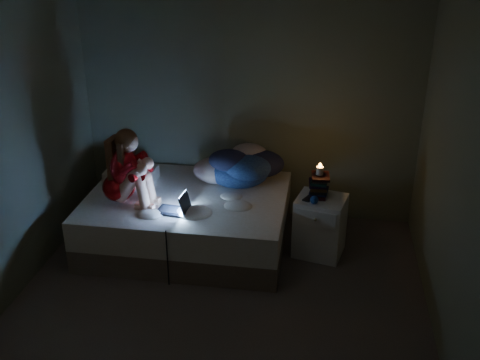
% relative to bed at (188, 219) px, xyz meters
% --- Properties ---
extents(floor, '(3.60, 3.80, 0.02)m').
position_rel_bed_xyz_m(floor, '(0.50, -1.10, -0.28)').
color(floor, '#443B39').
rests_on(floor, ground).
extents(wall_back, '(3.60, 0.02, 2.60)m').
position_rel_bed_xyz_m(wall_back, '(0.50, 0.81, 1.03)').
color(wall_back, '#5C6548').
rests_on(wall_back, ground).
extents(wall_front, '(3.60, 0.02, 2.60)m').
position_rel_bed_xyz_m(wall_front, '(0.50, -3.01, 1.03)').
color(wall_front, '#5C6548').
rests_on(wall_front, ground).
extents(wall_right, '(0.02, 3.80, 2.60)m').
position_rel_bed_xyz_m(wall_right, '(2.31, -1.10, 1.03)').
color(wall_right, '#5C6548').
rests_on(wall_right, ground).
extents(bed, '(1.98, 1.48, 0.54)m').
position_rel_bed_xyz_m(bed, '(0.00, 0.00, 0.00)').
color(bed, beige).
rests_on(bed, ground).
extents(pillow, '(0.50, 0.36, 0.15)m').
position_rel_bed_xyz_m(pillow, '(-0.65, 0.23, 0.34)').
color(pillow, silver).
rests_on(pillow, bed).
extents(woman, '(0.51, 0.37, 0.77)m').
position_rel_bed_xyz_m(woman, '(-0.61, -0.24, 0.66)').
color(woman, maroon).
rests_on(woman, bed).
extents(laptop, '(0.32, 0.25, 0.21)m').
position_rel_bed_xyz_m(laptop, '(-0.05, -0.36, 0.38)').
color(laptop, black).
rests_on(laptop, bed).
extents(clothes_pile, '(0.84, 0.78, 0.41)m').
position_rel_bed_xyz_m(clothes_pile, '(0.46, 0.38, 0.48)').
color(clothes_pile, '#121940').
rests_on(clothes_pile, bed).
extents(nightstand, '(0.53, 0.50, 0.61)m').
position_rel_bed_xyz_m(nightstand, '(1.34, 0.01, 0.03)').
color(nightstand, white).
rests_on(nightstand, ground).
extents(book_stack, '(0.19, 0.25, 0.24)m').
position_rel_bed_xyz_m(book_stack, '(1.30, 0.07, 0.46)').
color(book_stack, black).
rests_on(book_stack, nightstand).
extents(candle, '(0.07, 0.07, 0.08)m').
position_rel_bed_xyz_m(candle, '(1.30, 0.07, 0.62)').
color(candle, beige).
rests_on(candle, book_stack).
extents(phone, '(0.10, 0.15, 0.01)m').
position_rel_bed_xyz_m(phone, '(1.22, -0.05, 0.35)').
color(phone, black).
rests_on(phone, nightstand).
extents(blue_orb, '(0.08, 0.08, 0.08)m').
position_rel_bed_xyz_m(blue_orb, '(1.30, -0.13, 0.38)').
color(blue_orb, navy).
rests_on(blue_orb, nightstand).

